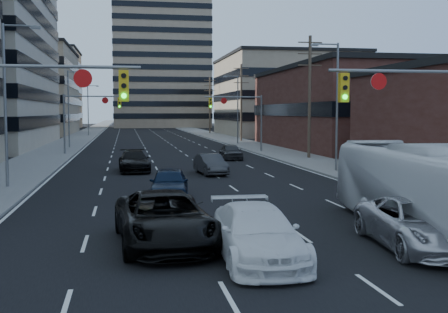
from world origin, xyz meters
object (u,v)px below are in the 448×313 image
Objects in this scene: white_van at (256,234)px; sedan_blue at (169,183)px; black_pickup at (164,219)px; silver_suv at (419,224)px; transit_bus at (422,189)px.

sedan_blue is at bearing 98.03° from white_van.
black_pickup is at bearing -89.12° from sedan_blue.
black_pickup is 7.93m from silver_suv.
white_van is at bearing -46.88° from black_pickup.
black_pickup reaches higher than silver_suv.
silver_suv is (5.27, 0.48, -0.00)m from white_van.
white_van is 6.93m from transit_bus.
black_pickup is 1.14× the size of white_van.
transit_bus is (6.45, 2.43, 0.79)m from white_van.
transit_bus is (8.90, 0.14, 0.72)m from black_pickup.
black_pickup is at bearing 137.53° from white_van.
white_van is 0.96× the size of silver_suv.
sedan_blue is (-1.55, 11.82, -0.01)m from white_van.
silver_suv is 2.41m from transit_bus.
silver_suv is 0.50× the size of transit_bus.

